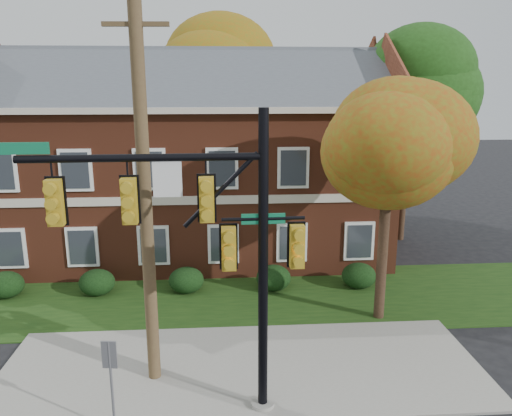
{
  "coord_description": "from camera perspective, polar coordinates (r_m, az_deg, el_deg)",
  "views": [
    {
      "loc": [
        -0.5,
        -12.03,
        8.14
      ],
      "look_at": [
        0.54,
        3.0,
        4.37
      ],
      "focal_mm": 35.0,
      "sensor_mm": 36.0,
      "label": 1
    }
  ],
  "objects": [
    {
      "name": "ground",
      "position": [
        14.53,
        -1.38,
        -20.03
      ],
      "size": [
        120.0,
        120.0,
        0.0
      ],
      "primitive_type": "plane",
      "color": "black",
      "rests_on": "ground"
    },
    {
      "name": "sidewalk",
      "position": [
        15.35,
        -1.56,
        -17.82
      ],
      "size": [
        14.0,
        5.0,
        0.08
      ],
      "primitive_type": "cube",
      "color": "gray",
      "rests_on": "ground"
    },
    {
      "name": "grass_strip",
      "position": [
        19.78,
        -2.18,
        -10.21
      ],
      "size": [
        30.0,
        6.0,
        0.04
      ],
      "primitive_type": "cube",
      "color": "#193811",
      "rests_on": "ground"
    },
    {
      "name": "apartment_building",
      "position": [
        24.23,
        -7.5,
        6.45
      ],
      "size": [
        18.8,
        8.8,
        9.74
      ],
      "color": "brown",
      "rests_on": "ground"
    },
    {
      "name": "hedge_far_left",
      "position": [
        21.93,
        -26.72,
        -7.85
      ],
      "size": [
        1.4,
        1.26,
        1.05
      ],
      "primitive_type": "ellipsoid",
      "color": "black",
      "rests_on": "ground"
    },
    {
      "name": "hedge_left",
      "position": [
        20.82,
        -17.72,
        -8.11
      ],
      "size": [
        1.4,
        1.26,
        1.05
      ],
      "primitive_type": "ellipsoid",
      "color": "black",
      "rests_on": "ground"
    },
    {
      "name": "hedge_center",
      "position": [
        20.27,
        -7.97,
        -8.17
      ],
      "size": [
        1.4,
        1.26,
        1.05
      ],
      "primitive_type": "ellipsoid",
      "color": "black",
      "rests_on": "ground"
    },
    {
      "name": "hedge_right",
      "position": [
        20.31,
        2.02,
        -7.98
      ],
      "size": [
        1.4,
        1.26,
        1.05
      ],
      "primitive_type": "ellipsoid",
      "color": "black",
      "rests_on": "ground"
    },
    {
      "name": "hedge_far_right",
      "position": [
        20.95,
        11.67,
        -7.58
      ],
      "size": [
        1.4,
        1.26,
        1.05
      ],
      "primitive_type": "ellipsoid",
      "color": "black",
      "rests_on": "ground"
    },
    {
      "name": "tree_near_right",
      "position": [
        16.95,
        15.99,
        8.53
      ],
      "size": [
        4.5,
        4.25,
        8.58
      ],
      "color": "black",
      "rests_on": "ground"
    },
    {
      "name": "tree_right_rear",
      "position": [
        26.7,
        18.13,
        13.33
      ],
      "size": [
        6.3,
        5.95,
        10.62
      ],
      "color": "black",
      "rests_on": "ground"
    },
    {
      "name": "tree_far_rear",
      "position": [
        31.83,
        -4.37,
        15.27
      ],
      "size": [
        6.84,
        6.46,
        11.52
      ],
      "color": "black",
      "rests_on": "ground"
    },
    {
      "name": "traffic_signal",
      "position": [
        11.69,
        -5.87,
        -2.97
      ],
      "size": [
        6.83,
        0.61,
        7.63
      ],
      "rotation": [
        0.0,
        0.0,
        0.02
      ],
      "color": "gray",
      "rests_on": "ground"
    },
    {
      "name": "utility_pole",
      "position": [
        13.21,
        -12.55,
        0.99
      ],
      "size": [
        1.61,
        0.36,
        10.32
      ],
      "rotation": [
        0.0,
        0.0,
        -0.05
      ],
      "color": "#4F3A25",
      "rests_on": "ground"
    },
    {
      "name": "sign_post",
      "position": [
        12.62,
        -16.28,
        -17.52
      ],
      "size": [
        0.35,
        0.09,
        2.43
      ],
      "rotation": [
        0.0,
        0.0,
        -0.13
      ],
      "color": "slate",
      "rests_on": "ground"
    }
  ]
}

